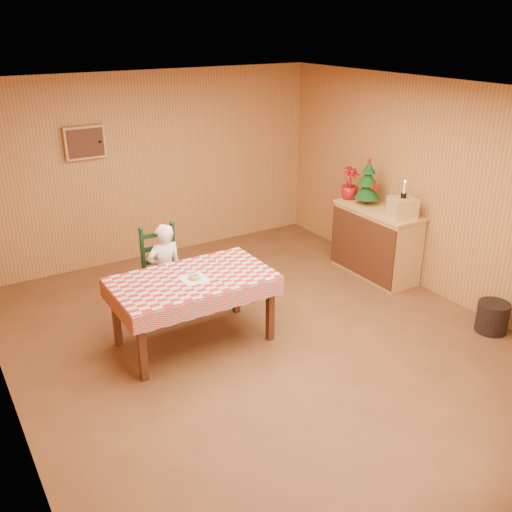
{
  "coord_description": "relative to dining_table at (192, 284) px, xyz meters",
  "views": [
    {
      "loc": [
        -2.84,
        -4.44,
        3.23
      ],
      "look_at": [
        0.0,
        0.2,
        0.95
      ],
      "focal_mm": 40.0,
      "sensor_mm": 36.0,
      "label": 1
    }
  ],
  "objects": [
    {
      "name": "ladder_chair",
      "position": [
        -0.0,
        0.79,
        -0.18
      ],
      "size": [
        0.44,
        0.4,
        1.08
      ],
      "color": "black",
      "rests_on": "ground"
    },
    {
      "name": "seated_child",
      "position": [
        0.0,
        0.73,
        -0.13
      ],
      "size": [
        0.41,
        0.27,
        1.12
      ],
      "primitive_type": "imported",
      "rotation": [
        0.0,
        0.0,
        3.14
      ],
      "color": "white",
      "rests_on": "ground"
    },
    {
      "name": "flower_arrangement",
      "position": [
        2.81,
        0.88,
        0.46
      ],
      "size": [
        0.26,
        0.26,
        0.44
      ],
      "primitive_type": "imported",
      "rotation": [
        0.0,
        0.0,
        -0.07
      ],
      "color": "maroon",
      "rests_on": "shelf_unit"
    },
    {
      "name": "cabin_walls",
      "position": [
        0.63,
        0.1,
        1.14
      ],
      "size": [
        5.1,
        6.05,
        2.65
      ],
      "color": "#BB7E43",
      "rests_on": "ground"
    },
    {
      "name": "candle_set",
      "position": [
        2.86,
        -0.07,
        0.56
      ],
      "size": [
        0.07,
        0.07,
        0.22
      ],
      "color": "black",
      "rests_on": "crate"
    },
    {
      "name": "donut",
      "position": [
        0.0,
        -0.05,
        0.11
      ],
      "size": [
        0.16,
        0.16,
        0.04
      ],
      "primitive_type": "torus",
      "rotation": [
        0.0,
        0.0,
        0.38
      ],
      "color": "gold",
      "rests_on": "napkin"
    },
    {
      "name": "crate",
      "position": [
        2.86,
        -0.07,
        0.37
      ],
      "size": [
        0.38,
        0.38,
        0.25
      ],
      "primitive_type": "cube",
      "rotation": [
        0.0,
        0.0,
        -0.33
      ],
      "color": "tan",
      "rests_on": "shelf_unit"
    },
    {
      "name": "shelf_unit",
      "position": [
        2.85,
        0.33,
        -0.22
      ],
      "size": [
        0.54,
        1.24,
        0.93
      ],
      "color": "tan",
      "rests_on": "ground"
    },
    {
      "name": "ground",
      "position": [
        0.63,
        -0.43,
        -0.69
      ],
      "size": [
        6.0,
        6.0,
        0.0
      ],
      "primitive_type": "plane",
      "color": "brown",
      "rests_on": "ground"
    },
    {
      "name": "dining_table",
      "position": [
        0.0,
        0.0,
        0.0
      ],
      "size": [
        1.66,
        0.96,
        0.77
      ],
      "color": "#4E2614",
      "rests_on": "ground"
    },
    {
      "name": "christmas_tree",
      "position": [
        2.86,
        0.58,
        0.52
      ],
      "size": [
        0.34,
        0.34,
        0.62
      ],
      "color": "#4E2614",
      "rests_on": "shelf_unit"
    },
    {
      "name": "storage_bin",
      "position": [
        2.91,
        -1.51,
        -0.52
      ],
      "size": [
        0.42,
        0.42,
        0.34
      ],
      "primitive_type": "cylinder",
      "rotation": [
        0.0,
        0.0,
        -0.26
      ],
      "color": "black",
      "rests_on": "ground"
    },
    {
      "name": "napkin",
      "position": [
        0.0,
        -0.05,
        0.08
      ],
      "size": [
        0.27,
        0.27,
        0.0
      ],
      "primitive_type": "cube",
      "rotation": [
        0.0,
        0.0,
        0.04
      ],
      "color": "white",
      "rests_on": "dining_table"
    }
  ]
}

